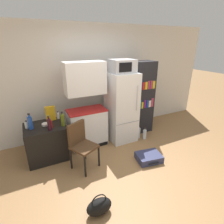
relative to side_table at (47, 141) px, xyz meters
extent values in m
plane|color=olive|center=(1.31, -1.27, -0.35)|extent=(24.00, 24.00, 0.00)
cube|color=silver|center=(1.51, 0.73, 0.96)|extent=(6.40, 0.10, 2.62)
cube|color=black|center=(0.00, 0.00, 0.00)|extent=(0.77, 0.67, 0.70)
cube|color=white|center=(0.90, 0.10, 0.06)|extent=(0.82, 0.46, 0.82)
cube|color=#B21E1E|center=(0.90, 0.10, 0.48)|extent=(0.83, 0.47, 0.03)
cube|color=white|center=(0.90, 0.10, 1.18)|extent=(0.82, 0.39, 0.66)
cube|color=black|center=(0.90, -0.13, -0.31)|extent=(0.78, 0.01, 0.08)
cube|color=white|center=(1.71, 0.01, 0.45)|extent=(0.61, 0.65, 1.60)
cube|color=gray|center=(1.71, -0.32, 0.19)|extent=(0.58, 0.01, 0.01)
cylinder|color=silver|center=(1.91, -0.33, 0.74)|extent=(0.02, 0.02, 0.56)
cube|color=#B7B7BC|center=(1.71, 0.01, 1.39)|extent=(0.50, 0.43, 0.28)
cube|color=black|center=(1.66, -0.21, 1.39)|extent=(0.29, 0.01, 0.19)
cube|color=black|center=(2.38, 0.15, 0.55)|extent=(0.53, 0.37, 1.80)
cube|color=teal|center=(2.19, -0.04, 0.46)|extent=(0.06, 0.01, 0.22)
cube|color=gold|center=(2.27, -0.04, 0.43)|extent=(0.05, 0.01, 0.16)
cube|color=#661E75|center=(2.34, -0.04, 0.45)|extent=(0.05, 0.01, 0.21)
cube|color=#193899|center=(2.41, -0.04, 0.45)|extent=(0.05, 0.01, 0.19)
cube|color=silver|center=(2.49, -0.04, 0.44)|extent=(0.06, 0.01, 0.17)
cube|color=#A33351|center=(2.56, -0.04, 0.46)|extent=(0.06, 0.01, 0.22)
cube|color=#193899|center=(2.19, -0.04, 0.94)|extent=(0.05, 0.01, 0.24)
cube|color=red|center=(2.27, -0.04, 0.91)|extent=(0.06, 0.01, 0.18)
cube|color=gold|center=(2.34, -0.04, 0.91)|extent=(0.06, 0.01, 0.18)
cube|color=#A33351|center=(2.41, -0.04, 0.92)|extent=(0.05, 0.01, 0.19)
cube|color=#A33351|center=(2.49, -0.04, 0.92)|extent=(0.05, 0.01, 0.20)
cube|color=gold|center=(2.56, -0.04, 0.91)|extent=(0.06, 0.01, 0.18)
cylinder|color=#1E47A3|center=(-0.24, -0.03, 0.47)|extent=(0.08, 0.08, 0.24)
cylinder|color=#1E47A3|center=(-0.24, -0.03, 0.61)|extent=(0.04, 0.04, 0.04)
cylinder|color=black|center=(-0.24, -0.03, 0.65)|extent=(0.04, 0.04, 0.02)
cylinder|color=#566619|center=(0.33, -0.16, 0.46)|extent=(0.07, 0.07, 0.22)
cylinder|color=#566619|center=(0.33, -0.16, 0.60)|extent=(0.03, 0.03, 0.04)
cylinder|color=black|center=(0.33, -0.16, 0.63)|extent=(0.04, 0.04, 0.02)
cylinder|color=#AD1914|center=(0.10, -0.13, 0.42)|extent=(0.07, 0.07, 0.14)
cylinder|color=#AD1914|center=(0.10, -0.13, 0.51)|extent=(0.03, 0.03, 0.03)
cylinder|color=black|center=(0.10, -0.13, 0.53)|extent=(0.04, 0.04, 0.01)
cylinder|color=silver|center=(-0.30, 0.04, 0.41)|extent=(0.07, 0.07, 0.12)
cylinder|color=silver|center=(-0.30, 0.04, 0.48)|extent=(0.03, 0.03, 0.02)
cylinder|color=black|center=(-0.30, 0.04, 0.50)|extent=(0.04, 0.04, 0.01)
cylinder|color=white|center=(0.31, 0.24, 0.41)|extent=(0.06, 0.06, 0.13)
cylinder|color=white|center=(0.31, 0.24, 0.49)|extent=(0.03, 0.03, 0.02)
cylinder|color=black|center=(0.31, 0.24, 0.51)|extent=(0.03, 0.03, 0.01)
cylinder|color=black|center=(0.07, -0.24, 0.46)|extent=(0.07, 0.07, 0.23)
cylinder|color=black|center=(0.07, -0.24, 0.60)|extent=(0.03, 0.03, 0.04)
cylinder|color=black|center=(0.07, -0.24, 0.63)|extent=(0.03, 0.03, 0.02)
cylinder|color=silver|center=(0.02, 0.02, 0.37)|extent=(0.14, 0.14, 0.04)
cube|color=gold|center=(0.16, 0.22, 0.50)|extent=(0.19, 0.07, 0.30)
cylinder|color=black|center=(0.50, -0.91, -0.14)|extent=(0.04, 0.04, 0.42)
cylinder|color=black|center=(0.82, -0.74, -0.14)|extent=(0.04, 0.04, 0.42)
cylinder|color=black|center=(0.33, -0.59, -0.14)|extent=(0.04, 0.04, 0.42)
cylinder|color=black|center=(0.66, -0.42, -0.14)|extent=(0.04, 0.04, 0.42)
cube|color=#4C331E|center=(0.58, -0.66, 0.09)|extent=(0.54, 0.54, 0.04)
cube|color=#4C331E|center=(0.49, -0.50, 0.32)|extent=(0.36, 0.22, 0.42)
cube|color=navy|center=(1.78, -1.03, -0.28)|extent=(0.53, 0.44, 0.14)
cylinder|color=black|center=(1.74, -1.23, -0.28)|extent=(0.21, 0.05, 0.02)
ellipsoid|color=black|center=(0.44, -1.68, -0.23)|extent=(0.36, 0.20, 0.24)
torus|color=black|center=(0.44, -1.68, -0.12)|extent=(0.21, 0.02, 0.21)
cylinder|color=silver|center=(2.21, -0.29, -0.23)|extent=(0.09, 0.09, 0.23)
cylinder|color=silver|center=(2.21, -0.29, -0.10)|extent=(0.04, 0.04, 0.04)
cylinder|color=black|center=(2.21, -0.29, -0.06)|extent=(0.04, 0.04, 0.02)
cylinder|color=silver|center=(2.10, -0.18, -0.22)|extent=(0.08, 0.08, 0.26)
cylinder|color=silver|center=(2.10, -0.18, -0.07)|extent=(0.04, 0.04, 0.05)
cylinder|color=black|center=(2.10, -0.18, -0.04)|extent=(0.04, 0.04, 0.03)
camera|label=1|loc=(-0.16, -3.31, 1.85)|focal=28.00mm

